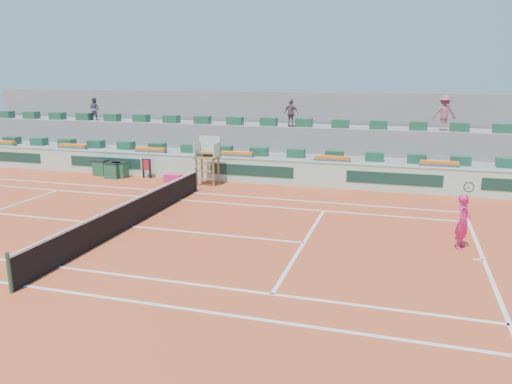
# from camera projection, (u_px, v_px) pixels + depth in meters

# --- Properties ---
(ground) EXTENTS (90.00, 90.00, 0.00)m
(ground) POSITION_uv_depth(u_px,v_px,m) (132.00, 226.00, 18.26)
(ground) COLOR #A43D1F
(ground) RESTS_ON ground
(seating_tier_lower) EXTENTS (36.00, 4.00, 1.20)m
(seating_tier_lower) POSITION_uv_depth(u_px,v_px,m) (230.00, 162.00, 28.09)
(seating_tier_lower) COLOR gray
(seating_tier_lower) RESTS_ON ground
(seating_tier_upper) EXTENTS (36.00, 2.40, 2.60)m
(seating_tier_upper) POSITION_uv_depth(u_px,v_px,m) (239.00, 146.00, 29.42)
(seating_tier_upper) COLOR gray
(seating_tier_upper) RESTS_ON ground
(stadium_back_wall) EXTENTS (36.00, 0.40, 4.40)m
(stadium_back_wall) POSITION_uv_depth(u_px,v_px,m) (247.00, 128.00, 30.71)
(stadium_back_wall) COLOR gray
(stadium_back_wall) RESTS_ON ground
(player_bag) EXTENTS (0.90, 0.40, 0.40)m
(player_bag) POSITION_uv_depth(u_px,v_px,m) (173.00, 178.00, 25.66)
(player_bag) COLOR #DC1C70
(player_bag) RESTS_ON ground
(spectator_left) EXTENTS (0.72, 0.58, 1.40)m
(spectator_left) POSITION_uv_depth(u_px,v_px,m) (95.00, 109.00, 31.21)
(spectator_left) COLOR #51515F
(spectator_left) RESTS_ON seating_tier_upper
(spectator_mid) EXTENTS (0.95, 0.63, 1.51)m
(spectator_mid) POSITION_uv_depth(u_px,v_px,m) (291.00, 113.00, 27.20)
(spectator_mid) COLOR #684551
(spectator_mid) RESTS_ON seating_tier_upper
(spectator_right) EXTENTS (1.26, 0.85, 1.81)m
(spectator_right) POSITION_uv_depth(u_px,v_px,m) (444.00, 113.00, 25.33)
(spectator_right) COLOR #984C5C
(spectator_right) RESTS_ON seating_tier_upper
(court_lines) EXTENTS (23.89, 11.09, 0.01)m
(court_lines) POSITION_uv_depth(u_px,v_px,m) (132.00, 226.00, 18.26)
(court_lines) COLOR silver
(court_lines) RESTS_ON ground
(tennis_net) EXTENTS (0.10, 11.97, 1.10)m
(tennis_net) POSITION_uv_depth(u_px,v_px,m) (131.00, 213.00, 18.14)
(tennis_net) COLOR black
(tennis_net) RESTS_ON ground
(advertising_hoarding) EXTENTS (36.00, 0.34, 1.26)m
(advertising_hoarding) POSITION_uv_depth(u_px,v_px,m) (216.00, 168.00, 26.03)
(advertising_hoarding) COLOR #A8D3BA
(advertising_hoarding) RESTS_ON ground
(umpire_chair) EXTENTS (1.10, 0.90, 2.40)m
(umpire_chair) POSITION_uv_depth(u_px,v_px,m) (208.00, 154.00, 24.89)
(umpire_chair) COLOR brown
(umpire_chair) RESTS_ON ground
(seat_row_lower) EXTENTS (32.90, 0.60, 0.44)m
(seat_row_lower) POSITION_uv_depth(u_px,v_px,m) (224.00, 150.00, 27.06)
(seat_row_lower) COLOR #1A5035
(seat_row_lower) RESTS_ON seating_tier_lower
(seat_row_upper) EXTENTS (32.90, 0.60, 0.44)m
(seat_row_upper) POSITION_uv_depth(u_px,v_px,m) (235.00, 121.00, 28.51)
(seat_row_upper) COLOR #1A5035
(seat_row_upper) RESTS_ON seating_tier_upper
(flower_planters) EXTENTS (26.80, 0.36, 0.28)m
(flower_planters) POSITION_uv_depth(u_px,v_px,m) (193.00, 152.00, 26.76)
(flower_planters) COLOR #535353
(flower_planters) RESTS_ON seating_tier_lower
(drink_cooler_a) EXTENTS (0.76, 0.65, 0.84)m
(drink_cooler_a) POSITION_uv_depth(u_px,v_px,m) (120.00, 170.00, 26.76)
(drink_cooler_a) COLOR #1B5235
(drink_cooler_a) RESTS_ON ground
(drink_cooler_b) EXTENTS (0.77, 0.67, 0.84)m
(drink_cooler_b) POSITION_uv_depth(u_px,v_px,m) (113.00, 170.00, 26.60)
(drink_cooler_b) COLOR #1B5235
(drink_cooler_b) RESTS_ON ground
(drink_cooler_c) EXTENTS (0.73, 0.63, 0.84)m
(drink_cooler_c) POSITION_uv_depth(u_px,v_px,m) (101.00, 168.00, 27.32)
(drink_cooler_c) COLOR #1B5235
(drink_cooler_c) RESTS_ON ground
(towel_rack) EXTENTS (0.52, 0.09, 1.03)m
(towel_rack) POSITION_uv_depth(u_px,v_px,m) (146.00, 167.00, 26.60)
(towel_rack) COLOR black
(towel_rack) RESTS_ON ground
(tennis_player) EXTENTS (0.63, 0.94, 2.28)m
(tennis_player) POSITION_uv_depth(u_px,v_px,m) (463.00, 221.00, 15.80)
(tennis_player) COLOR #DC1C70
(tennis_player) RESTS_ON ground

